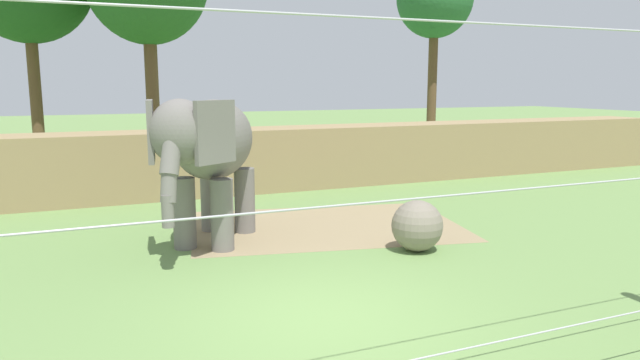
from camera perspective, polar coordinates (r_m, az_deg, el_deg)
name	(u,v)px	position (r m, az deg, el deg)	size (l,w,h in m)	color
ground_plane	(324,317)	(8.40, 0.41, -13.34)	(120.00, 120.00, 0.00)	#6B8E4C
dirt_patch	(327,225)	(13.48, 0.66, -4.50)	(6.08, 4.10, 0.01)	#937F5B
embankment_wall	(190,163)	(17.56, -12.71, 1.69)	(36.00, 1.80, 1.90)	#997F56
elephant	(209,148)	(11.84, -10.90, 3.15)	(2.99, 3.63, 3.00)	slate
enrichment_ball	(417,226)	(11.53, 9.56, -4.47)	(1.01, 1.01, 1.01)	gray
cable_fence	(446,224)	(5.44, 12.28, -4.30)	(10.33, 0.21, 3.94)	brown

